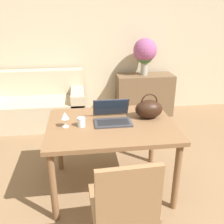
% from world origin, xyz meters
% --- Properties ---
extents(wall_back, '(10.00, 0.06, 2.70)m').
position_xyz_m(wall_back, '(0.00, 2.84, 1.35)').
color(wall_back, beige).
rests_on(wall_back, ground_plane).
extents(dining_table, '(1.20, 0.90, 0.72)m').
position_xyz_m(dining_table, '(-0.15, 0.65, 0.64)').
color(dining_table, brown).
rests_on(dining_table, ground_plane).
extents(chair, '(0.46, 0.46, 0.88)m').
position_xyz_m(chair, '(-0.16, -0.17, 0.50)').
color(chair, olive).
rests_on(chair, ground_plane).
extents(couch, '(1.52, 0.79, 0.82)m').
position_xyz_m(couch, '(-1.13, 2.39, 0.29)').
color(couch, '#C1B293').
rests_on(couch, ground_plane).
extents(sideboard, '(0.96, 0.40, 0.71)m').
position_xyz_m(sideboard, '(0.68, 2.54, 0.35)').
color(sideboard, brown).
rests_on(sideboard, ground_plane).
extents(laptop, '(0.35, 0.31, 0.20)m').
position_xyz_m(laptop, '(-0.13, 0.72, 0.78)').
color(laptop, '#38383D').
rests_on(laptop, dining_table).
extents(drinking_glass, '(0.07, 0.07, 0.09)m').
position_xyz_m(drinking_glass, '(-0.43, 0.63, 0.77)').
color(drinking_glass, silver).
rests_on(drinking_glass, dining_table).
extents(wine_glass, '(0.08, 0.08, 0.15)m').
position_xyz_m(wine_glass, '(-0.57, 0.63, 0.83)').
color(wine_glass, silver).
rests_on(wine_glass, dining_table).
extents(handbag, '(0.28, 0.20, 0.25)m').
position_xyz_m(handbag, '(0.25, 0.74, 0.82)').
color(handbag, black).
rests_on(handbag, dining_table).
extents(flower_vase, '(0.38, 0.38, 0.60)m').
position_xyz_m(flower_vase, '(0.66, 2.54, 1.09)').
color(flower_vase, '#9E998E').
rests_on(flower_vase, sideboard).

